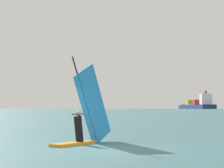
# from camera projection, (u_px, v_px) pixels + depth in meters

# --- Properties ---
(ground_plane) EXTENTS (4000.00, 4000.00, 0.00)m
(ground_plane) POSITION_uv_depth(u_px,v_px,m) (104.00, 149.00, 14.98)
(ground_plane) COLOR #386066
(windsurfer) EXTENTS (1.36, 3.89, 3.83)m
(windsurfer) POSITION_uv_depth(u_px,v_px,m) (84.00, 121.00, 17.24)
(windsurfer) COLOR orange
(windsurfer) RESTS_ON ground_plane
(cargo_ship) EXTENTS (94.80, 198.43, 34.92)m
(cargo_ship) POSITION_uv_depth(u_px,v_px,m) (196.00, 105.00, 849.46)
(cargo_ship) COLOR navy
(cargo_ship) RESTS_ON ground_plane
(distant_headland) EXTENTS (1391.64, 500.67, 29.60)m
(distant_headland) POSITION_uv_depth(u_px,v_px,m) (203.00, 104.00, 1481.23)
(distant_headland) COLOR #60665B
(distant_headland) RESTS_ON ground_plane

